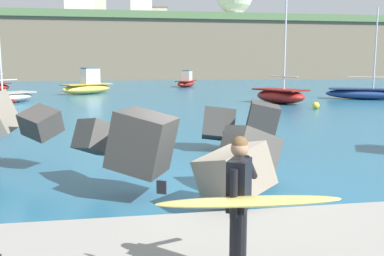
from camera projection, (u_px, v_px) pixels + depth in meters
name	position (u px, v px, depth m)	size (l,w,h in m)	color
ground_plane	(207.00, 194.00, 9.52)	(400.00, 400.00, 0.00)	#235B7A
breakwater_jetty	(134.00, 136.00, 10.98)	(29.72, 7.71, 2.14)	#3D3A38
surfer_with_board	(240.00, 201.00, 4.98)	(2.00, 1.56, 1.78)	black
boat_near_left	(367.00, 93.00, 34.45)	(6.37, 4.36, 7.12)	navy
boat_near_centre	(186.00, 82.00, 52.97)	(3.54, 5.00, 2.02)	maroon
boat_near_right	(7.00, 97.00, 31.56)	(4.24, 4.59, 5.61)	beige
boat_far_left	(280.00, 95.00, 31.03)	(3.77, 4.62, 7.76)	maroon
boat_far_centre	(88.00, 86.00, 40.62)	(5.12, 4.71, 2.46)	#EAC64C
mooring_buoy_inner	(316.00, 105.00, 27.29)	(0.44, 0.44, 0.44)	yellow
headland_bluff	(171.00, 50.00, 94.71)	(79.37, 43.82, 11.50)	#756651
radar_dome	(235.00, 0.00, 100.56)	(8.22, 8.22, 10.81)	silver
station_building_west	(141.00, 7.00, 93.82)	(4.75, 4.45, 6.65)	silver
station_building_central	(79.00, 4.00, 85.92)	(5.58, 6.04, 5.89)	silver
station_building_east	(155.00, 17.00, 102.19)	(5.77, 4.33, 4.43)	#B2ADA3
station_building_annex	(95.00, 11.00, 98.43)	(5.34, 4.60, 6.33)	beige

